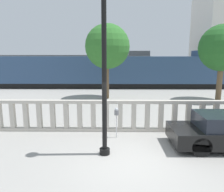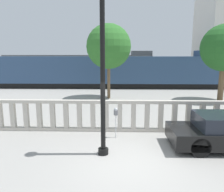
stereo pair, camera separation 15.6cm
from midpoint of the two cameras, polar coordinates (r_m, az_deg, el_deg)
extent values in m
plane|color=gray|center=(7.28, 5.35, -16.96)|extent=(160.00, 160.00, 0.00)
cube|color=#BCB5A8|center=(9.97, 4.26, -8.73)|extent=(13.36, 0.24, 0.14)
cube|color=#BCB5A8|center=(9.63, 4.36, -1.56)|extent=(13.36, 0.24, 0.14)
cube|color=#BCB5A8|center=(11.10, -26.88, -4.43)|extent=(0.20, 0.20, 1.13)
cube|color=#BCB5A8|center=(10.82, -24.06, -4.56)|extent=(0.20, 0.20, 1.13)
cube|color=#BCB5A8|center=(10.58, -21.10, -4.69)|extent=(0.20, 0.20, 1.13)
cube|color=#BCB5A8|center=(10.36, -18.01, -4.80)|extent=(0.20, 0.20, 1.13)
cube|color=#BCB5A8|center=(10.18, -14.79, -4.91)|extent=(0.20, 0.20, 1.13)
cube|color=#BCB5A8|center=(10.02, -11.46, -5.00)|extent=(0.20, 0.20, 1.13)
cube|color=#BCB5A8|center=(9.91, -8.05, -5.08)|extent=(0.20, 0.20, 1.13)
cube|color=#BCB5A8|center=(9.82, -4.56, -5.14)|extent=(0.20, 0.20, 1.13)
cube|color=#BCB5A8|center=(9.78, -1.02, -5.18)|extent=(0.20, 0.20, 1.13)
cube|color=#BCB5A8|center=(9.77, 2.53, -5.20)|extent=(0.20, 0.20, 1.13)
cube|color=#BCB5A8|center=(9.80, 6.08, -5.21)|extent=(0.20, 0.20, 1.13)
cube|color=#BCB5A8|center=(9.86, 9.59, -5.19)|extent=(0.20, 0.20, 1.13)
cube|color=#BCB5A8|center=(9.97, 13.05, -5.15)|extent=(0.20, 0.20, 1.13)
cube|color=#BCB5A8|center=(10.10, 16.42, -5.10)|extent=(0.20, 0.20, 1.13)
cube|color=#BCB5A8|center=(10.27, 19.69, -5.03)|extent=(0.20, 0.20, 1.13)
cube|color=#BCB5A8|center=(10.48, 22.84, -4.95)|extent=(0.20, 0.20, 1.13)
cube|color=#BCB5A8|center=(10.71, 25.86, -4.86)|extent=(0.20, 0.20, 1.13)
cylinder|color=black|center=(7.77, -1.70, -14.22)|extent=(0.35, 0.35, 0.20)
cylinder|color=black|center=(7.08, -1.82, 5.84)|extent=(0.16, 0.16, 5.15)
cylinder|color=silver|center=(9.08, 1.50, -7.91)|extent=(0.04, 0.04, 0.96)
cylinder|color=slate|center=(8.91, 1.52, -4.37)|extent=(0.18, 0.18, 0.20)
sphere|color=#B2B7BC|center=(8.88, 1.52, -3.51)|extent=(0.15, 0.15, 0.15)
cylinder|color=black|center=(8.06, 22.60, -12.30)|extent=(0.67, 0.18, 0.67)
cylinder|color=black|center=(9.44, 19.21, -8.72)|extent=(0.67, 0.18, 0.67)
cube|color=black|center=(23.43, -2.38, 2.97)|extent=(25.33, 2.40, 0.55)
cube|color=navy|center=(23.28, -2.41, 6.96)|extent=(25.85, 3.00, 2.72)
cube|color=navy|center=(25.16, 24.94, 10.05)|extent=(3.00, 2.70, 0.60)
cube|color=black|center=(34.17, -8.64, 5.24)|extent=(21.75, 2.10, 0.55)
cube|color=#4C5156|center=(34.06, -8.72, 8.11)|extent=(22.19, 2.62, 2.88)
cube|color=#4C5156|center=(33.68, 7.79, 11.07)|extent=(3.00, 2.36, 0.60)
cylinder|color=brown|center=(17.18, -0.59, 3.92)|extent=(0.24, 0.24, 2.75)
sphere|color=#2D6B28|center=(17.08, -0.61, 12.82)|extent=(3.43, 3.43, 3.43)
cylinder|color=brown|center=(18.14, 26.86, 2.94)|extent=(0.40, 0.40, 2.63)
camera|label=1|loc=(0.08, -89.58, 0.08)|focal=35.00mm
camera|label=2|loc=(0.08, 90.42, -0.08)|focal=35.00mm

